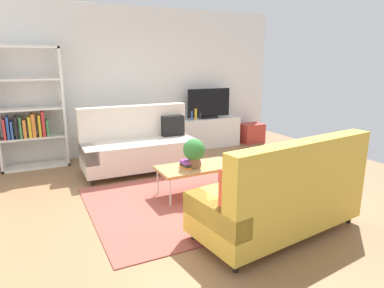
% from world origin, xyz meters
% --- Properties ---
extents(ground_plane, '(7.68, 7.68, 0.00)m').
position_xyz_m(ground_plane, '(0.00, 0.00, 0.00)').
color(ground_plane, '#936B47').
extents(wall_far, '(6.40, 0.12, 2.90)m').
position_xyz_m(wall_far, '(0.00, 2.80, 1.45)').
color(wall_far, white).
rests_on(wall_far, ground_plane).
extents(area_rug, '(2.90, 2.20, 0.01)m').
position_xyz_m(area_rug, '(0.01, -0.12, 0.01)').
color(area_rug, '#9E4C42').
rests_on(area_rug, ground_plane).
extents(couch_beige, '(1.91, 0.87, 1.10)m').
position_xyz_m(couch_beige, '(-0.33, 1.50, 0.44)').
color(couch_beige, beige).
rests_on(couch_beige, ground_plane).
extents(couch_green, '(1.99, 1.07, 1.10)m').
position_xyz_m(couch_green, '(0.35, -1.34, 0.45)').
color(couch_green, gold).
rests_on(couch_green, ground_plane).
extents(coffee_table, '(1.10, 0.56, 0.42)m').
position_xyz_m(coffee_table, '(0.06, 0.08, 0.39)').
color(coffee_table, '#B7844C').
rests_on(coffee_table, ground_plane).
extents(tv_console, '(1.40, 0.44, 0.64)m').
position_xyz_m(tv_console, '(1.55, 2.46, 0.32)').
color(tv_console, silver).
rests_on(tv_console, ground_plane).
extents(tv, '(1.00, 0.20, 0.64)m').
position_xyz_m(tv, '(1.55, 2.44, 0.95)').
color(tv, black).
rests_on(tv, tv_console).
extents(bookshelf, '(1.10, 0.36, 2.10)m').
position_xyz_m(bookshelf, '(-1.97, 2.48, 0.97)').
color(bookshelf, white).
rests_on(bookshelf, ground_plane).
extents(storage_trunk, '(0.52, 0.40, 0.44)m').
position_xyz_m(storage_trunk, '(2.65, 2.36, 0.22)').
color(storage_trunk, '#B2382D').
rests_on(storage_trunk, ground_plane).
extents(potted_plant, '(0.30, 0.30, 0.41)m').
position_xyz_m(potted_plant, '(-0.01, 0.03, 0.65)').
color(potted_plant, brown).
rests_on(potted_plant, coffee_table).
extents(table_book_0, '(0.28, 0.23, 0.02)m').
position_xyz_m(table_book_0, '(-0.05, 0.08, 0.43)').
color(table_book_0, orange).
rests_on(table_book_0, coffee_table).
extents(table_book_1, '(0.27, 0.22, 0.04)m').
position_xyz_m(table_book_1, '(-0.05, 0.08, 0.46)').
color(table_book_1, '#262626').
rests_on(table_book_1, table_book_0).
extents(table_book_2, '(0.24, 0.18, 0.04)m').
position_xyz_m(table_book_2, '(-0.05, 0.08, 0.50)').
color(table_book_2, purple).
rests_on(table_book_2, table_book_1).
extents(vase_0, '(0.09, 0.09, 0.19)m').
position_xyz_m(vase_0, '(0.97, 2.51, 0.73)').
color(vase_0, '#4C72B2').
rests_on(vase_0, tv_console).
extents(bottle_0, '(0.04, 0.04, 0.19)m').
position_xyz_m(bottle_0, '(1.13, 2.42, 0.73)').
color(bottle_0, '#3359B2').
rests_on(bottle_0, tv_console).
extents(bottle_1, '(0.06, 0.06, 0.23)m').
position_xyz_m(bottle_1, '(1.22, 2.42, 0.76)').
color(bottle_1, gold).
rests_on(bottle_1, tv_console).
extents(bottle_2, '(0.05, 0.05, 0.14)m').
position_xyz_m(bottle_2, '(1.33, 2.42, 0.71)').
color(bottle_2, '#262626').
rests_on(bottle_2, tv_console).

